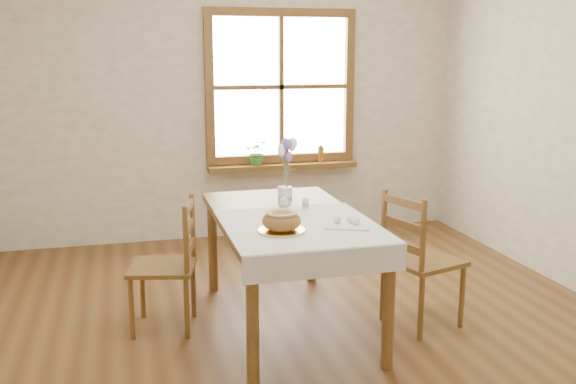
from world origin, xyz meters
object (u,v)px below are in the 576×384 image
flower_vase (285,196)px  chair_right (424,259)px  dining_table (288,228)px  chair_left (162,265)px  bread_plate (281,231)px

flower_vase → chair_right: bearing=-33.7°
dining_table → flower_vase: flower_vase is taller
dining_table → chair_left: size_ratio=1.86×
chair_left → chair_right: chair_right is taller
dining_table → bread_plate: 0.45m
chair_left → chair_right: bearing=90.6°
chair_left → bread_plate: size_ratio=3.27×
chair_left → flower_vase: chair_left is taller
dining_table → flower_vase: size_ratio=14.67×
dining_table → chair_right: size_ratio=1.77×
dining_table → bread_plate: bread_plate is taller
chair_right → flower_vase: size_ratio=8.31×
bread_plate → dining_table: bearing=70.4°
chair_right → bread_plate: (-1.01, -0.19, 0.31)m
bread_plate → flower_vase: 0.76m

